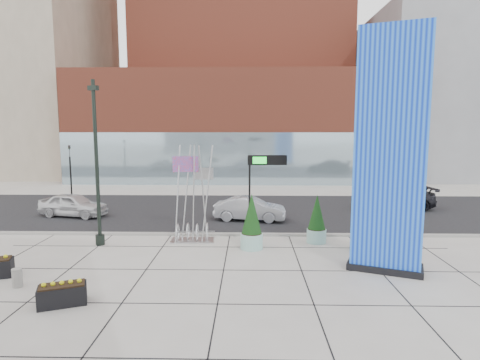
{
  "coord_description": "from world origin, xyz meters",
  "views": [
    {
      "loc": [
        1.97,
        -15.83,
        5.46
      ],
      "look_at": [
        1.57,
        2.0,
        3.12
      ],
      "focal_mm": 30.0,
      "sensor_mm": 36.0,
      "label": 1
    }
  ],
  "objects_px": {
    "blue_pylon": "(390,156)",
    "lamp_post": "(97,179)",
    "public_art_sculpture": "(193,216)",
    "concrete_bollard": "(17,278)",
    "car_white_west": "(73,205)",
    "overhead_street_sign": "(264,167)",
    "car_silver_mid": "(250,209)"
  },
  "relations": [
    {
      "from": "public_art_sculpture",
      "to": "car_silver_mid",
      "type": "relative_size",
      "value": 1.12
    },
    {
      "from": "blue_pylon",
      "to": "overhead_street_sign",
      "type": "bearing_deg",
      "value": 156.08
    },
    {
      "from": "blue_pylon",
      "to": "car_silver_mid",
      "type": "xyz_separation_m",
      "value": [
        -5.18,
        8.19,
        -3.71
      ]
    },
    {
      "from": "blue_pylon",
      "to": "concrete_bollard",
      "type": "distance_m",
      "value": 13.96
    },
    {
      "from": "blue_pylon",
      "to": "car_white_west",
      "type": "distance_m",
      "value": 18.81
    },
    {
      "from": "overhead_street_sign",
      "to": "public_art_sculpture",
      "type": "bearing_deg",
      "value": -170.49
    },
    {
      "from": "concrete_bollard",
      "to": "car_white_west",
      "type": "bearing_deg",
      "value": 104.63
    },
    {
      "from": "public_art_sculpture",
      "to": "concrete_bollard",
      "type": "relative_size",
      "value": 7.23
    },
    {
      "from": "car_silver_mid",
      "to": "blue_pylon",
      "type": "bearing_deg",
      "value": -139.34
    },
    {
      "from": "concrete_bollard",
      "to": "blue_pylon",
      "type": "bearing_deg",
      "value": 8.38
    },
    {
      "from": "public_art_sculpture",
      "to": "car_white_west",
      "type": "bearing_deg",
      "value": 145.71
    },
    {
      "from": "car_white_west",
      "to": "car_silver_mid",
      "type": "xyz_separation_m",
      "value": [
        10.9,
        -0.86,
        -0.03
      ]
    },
    {
      "from": "overhead_street_sign",
      "to": "car_white_west",
      "type": "xyz_separation_m",
      "value": [
        -11.57,
        4.4,
        -2.81
      ]
    },
    {
      "from": "overhead_street_sign",
      "to": "car_silver_mid",
      "type": "height_order",
      "value": "overhead_street_sign"
    },
    {
      "from": "blue_pylon",
      "to": "concrete_bollard",
      "type": "relative_size",
      "value": 14.09
    },
    {
      "from": "lamp_post",
      "to": "blue_pylon",
      "type": "bearing_deg",
      "value": -14.25
    },
    {
      "from": "concrete_bollard",
      "to": "car_white_west",
      "type": "distance_m",
      "value": 11.37
    },
    {
      "from": "concrete_bollard",
      "to": "car_white_west",
      "type": "xyz_separation_m",
      "value": [
        -2.87,
        10.99,
        0.39
      ]
    },
    {
      "from": "lamp_post",
      "to": "overhead_street_sign",
      "type": "xyz_separation_m",
      "value": [
        7.7,
        1.54,
        0.42
      ]
    },
    {
      "from": "blue_pylon",
      "to": "car_white_west",
      "type": "relative_size",
      "value": 2.17
    },
    {
      "from": "blue_pylon",
      "to": "lamp_post",
      "type": "xyz_separation_m",
      "value": [
        -12.21,
        3.1,
        -1.29
      ]
    },
    {
      "from": "blue_pylon",
      "to": "public_art_sculpture",
      "type": "height_order",
      "value": "blue_pylon"
    },
    {
      "from": "lamp_post",
      "to": "car_white_west",
      "type": "distance_m",
      "value": 7.48
    },
    {
      "from": "concrete_bollard",
      "to": "overhead_street_sign",
      "type": "distance_m",
      "value": 11.37
    },
    {
      "from": "public_art_sculpture",
      "to": "overhead_street_sign",
      "type": "distance_m",
      "value": 4.21
    },
    {
      "from": "blue_pylon",
      "to": "public_art_sculpture",
      "type": "bearing_deg",
      "value": 176.12
    },
    {
      "from": "blue_pylon",
      "to": "car_silver_mid",
      "type": "relative_size",
      "value": 2.18
    },
    {
      "from": "lamp_post",
      "to": "public_art_sculpture",
      "type": "relative_size",
      "value": 1.62
    },
    {
      "from": "blue_pylon",
      "to": "car_silver_mid",
      "type": "height_order",
      "value": "blue_pylon"
    },
    {
      "from": "blue_pylon",
      "to": "concrete_bollard",
      "type": "height_order",
      "value": "blue_pylon"
    },
    {
      "from": "public_art_sculpture",
      "to": "overhead_street_sign",
      "type": "height_order",
      "value": "public_art_sculpture"
    },
    {
      "from": "public_art_sculpture",
      "to": "car_silver_mid",
      "type": "height_order",
      "value": "public_art_sculpture"
    }
  ]
}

